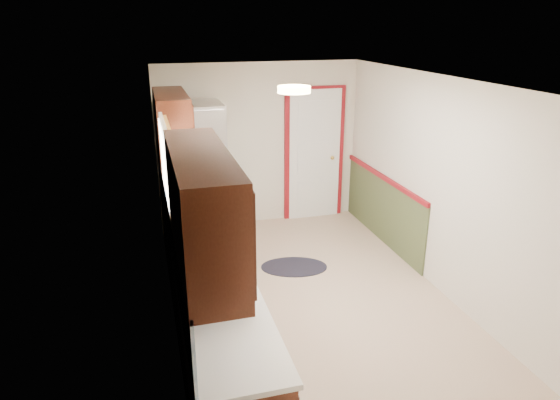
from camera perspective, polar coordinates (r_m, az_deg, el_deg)
room_shell at (r=5.14m, az=4.04°, el=-0.05°), size 3.20×5.20×2.52m
kitchen_run at (r=4.78m, az=-9.10°, el=-6.95°), size 0.63×4.00×2.20m
back_wall_trim at (r=7.54m, az=5.56°, el=3.93°), size 1.12×2.30×2.08m
ceiling_fixture at (r=4.59m, az=1.62°, el=12.51°), size 0.30×0.30×0.06m
microwave at (r=3.92m, az=-7.40°, el=-7.85°), size 0.47×0.64×0.39m
refrigerator at (r=6.92m, az=-9.73°, el=2.94°), size 0.82×0.81×1.93m
rug at (r=6.37m, az=1.62°, el=-7.64°), size 0.94×0.73×0.01m
cooktop at (r=6.10m, az=-10.42°, el=0.40°), size 0.51×0.61×0.02m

